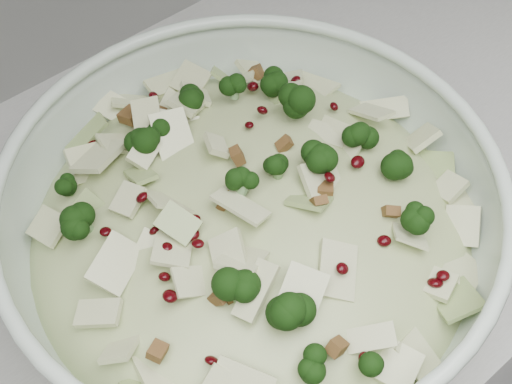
% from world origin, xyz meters
% --- Properties ---
extents(counter, '(3.60, 0.60, 0.90)m').
position_xyz_m(counter, '(0.00, 1.70, 0.45)').
color(counter, silver).
rests_on(counter, floor).
extents(mixing_bowl, '(0.42, 0.42, 0.16)m').
position_xyz_m(mixing_bowl, '(-0.40, 1.60, 0.98)').
color(mixing_bowl, silver).
rests_on(mixing_bowl, counter).
extents(salad, '(0.48, 0.48, 0.16)m').
position_xyz_m(salad, '(-0.40, 1.60, 1.01)').
color(salad, '#B6C687').
rests_on(salad, mixing_bowl).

